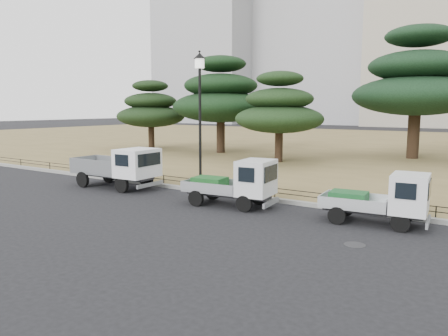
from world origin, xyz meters
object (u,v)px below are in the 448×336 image
Objects in this scene: street_lamp at (200,98)px; tarp_pile at (127,170)px; truck_kei_rear at (382,199)px; truck_large at (119,166)px; truck_kei_front at (236,183)px.

tarp_pile is (-4.88, 0.11, -3.67)m from street_lamp.
street_lamp is at bearing 164.92° from truck_kei_rear.
truck_large is at bearing -53.35° from tarp_pile.
truck_kei_front is 1.92× the size of tarp_pile.
truck_kei_rear is at bearing -10.02° from street_lamp.
truck_kei_front is 8.20m from tarp_pile.
street_lamp reaches higher than truck_kei_rear.
truck_large is at bearing -155.91° from street_lamp.
tarp_pile is (-7.95, 1.97, -0.35)m from truck_kei_front.
truck_large is 1.23× the size of truck_kei_front.
truck_kei_front is at bearing -13.92° from tarp_pile.
truck_large is 5.06m from street_lamp.
street_lamp reaches higher than truck_kei_front.
truck_large reaches higher than truck_kei_front.
truck_kei_rear reaches higher than tarp_pile.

